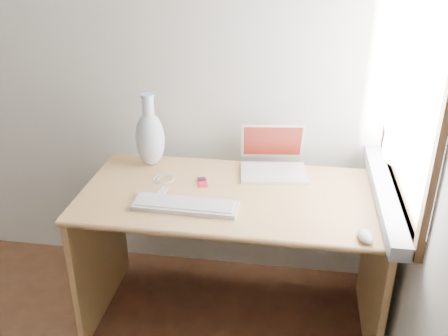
# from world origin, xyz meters

# --- Properties ---
(back_wall) EXTENTS (3.50, 0.04, 2.60)m
(back_wall) POSITION_xyz_m (0.00, 1.75, 1.30)
(back_wall) COLOR silver
(back_wall) RESTS_ON floor
(window) EXTENTS (0.11, 0.99, 1.10)m
(window) POSITION_xyz_m (1.72, 1.30, 1.28)
(window) COLOR white
(window) RESTS_ON right_wall
(desk) EXTENTS (1.39, 0.70, 0.73)m
(desk) POSITION_xyz_m (1.01, 1.37, 0.52)
(desk) COLOR tan
(desk) RESTS_ON floor
(laptop) EXTENTS (0.34, 0.30, 0.22)m
(laptop) POSITION_xyz_m (1.19, 1.55, 0.78)
(laptop) COLOR white
(laptop) RESTS_ON desk
(external_keyboard) EXTENTS (0.46, 0.15, 0.02)m
(external_keyboard) POSITION_xyz_m (0.83, 1.13, 0.75)
(external_keyboard) COLOR silver
(external_keyboard) RESTS_ON desk
(mouse) EXTENTS (0.08, 0.11, 0.04)m
(mouse) POSITION_xyz_m (1.58, 0.99, 0.75)
(mouse) COLOR white
(mouse) RESTS_ON desk
(ipod) EXTENTS (0.07, 0.10, 0.01)m
(ipod) POSITION_xyz_m (0.86, 1.36, 0.74)
(ipod) COLOR red
(ipod) RESTS_ON desk
(cable_coil) EXTENTS (0.14, 0.14, 0.01)m
(cable_coil) POSITION_xyz_m (0.67, 1.37, 0.74)
(cable_coil) COLOR silver
(cable_coil) RESTS_ON desk
(remote) EXTENTS (0.05, 0.09, 0.01)m
(remote) POSITION_xyz_m (0.69, 1.24, 0.74)
(remote) COLOR silver
(remote) RESTS_ON desk
(vase) EXTENTS (0.15, 0.15, 0.37)m
(vase) POSITION_xyz_m (0.56, 1.53, 0.89)
(vase) COLOR silver
(vase) RESTS_ON desk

